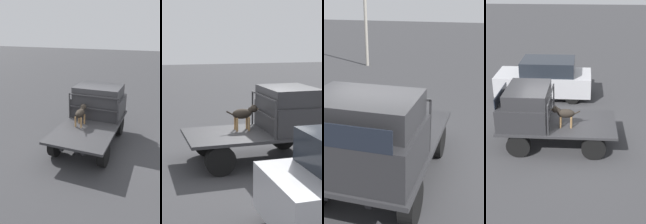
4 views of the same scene
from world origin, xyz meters
TOP-DOWN VIEW (x-y plane):
  - ground_plane at (0.00, 0.00)m, footprint 80.00×80.00m
  - flatbed_truck at (0.00, 0.00)m, footprint 3.81×2.01m
  - truck_cab at (1.04, 0.00)m, footprint 1.56×1.89m
  - truck_headboard at (0.22, 0.00)m, footprint 0.04×1.89m
  - dog at (-0.21, 0.30)m, footprint 0.94×0.28m

SIDE VIEW (x-z plane):
  - ground_plane at x=0.00m, z-range 0.00..0.00m
  - flatbed_truck at x=0.00m, z-range 0.19..1.01m
  - dog at x=-0.21m, z-range 0.92..1.65m
  - truck_cab at x=1.04m, z-range 0.79..1.98m
  - truck_headboard at x=0.22m, z-range 0.98..1.97m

